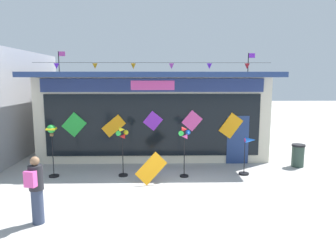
{
  "coord_description": "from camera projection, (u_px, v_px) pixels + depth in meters",
  "views": [
    {
      "loc": [
        -0.44,
        -8.64,
        3.51
      ],
      "look_at": [
        -0.18,
        3.18,
        1.7
      ],
      "focal_mm": 33.16,
      "sensor_mm": 36.0,
      "label": 1
    }
  ],
  "objects": [
    {
      "name": "ground_plane",
      "position": [
        176.0,
        200.0,
        9.08
      ],
      "size": [
        80.0,
        80.0,
        0.0
      ],
      "primitive_type": "plane",
      "color": "#ADAAA5"
    },
    {
      "name": "person_mid_plaza",
      "position": [
        36.0,
        189.0,
        7.46
      ],
      "size": [
        0.36,
        0.47,
        1.68
      ],
      "rotation": [
        0.0,
        0.0,
        2.9
      ],
      "color": "#333D56",
      "rests_on": "ground_plane"
    },
    {
      "name": "trash_bin",
      "position": [
        298.0,
        155.0,
        12.44
      ],
      "size": [
        0.52,
        0.52,
        0.91
      ],
      "color": "#2D4238",
      "rests_on": "ground_plane"
    },
    {
      "name": "wind_spinner_center_left",
      "position": [
        184.0,
        141.0,
        10.97
      ],
      "size": [
        0.44,
        0.31,
        1.84
      ],
      "color": "black",
      "rests_on": "ground_plane"
    },
    {
      "name": "kite_shop_building",
      "position": [
        154.0,
        111.0,
        15.38
      ],
      "size": [
        10.12,
        6.69,
        4.81
      ],
      "color": "beige",
      "rests_on": "ground_plane"
    },
    {
      "name": "wind_spinner_center_right",
      "position": [
        248.0,
        151.0,
        11.34
      ],
      "size": [
        0.58,
        0.37,
        1.4
      ],
      "color": "black",
      "rests_on": "ground_plane"
    },
    {
      "name": "wind_spinner_far_left",
      "position": [
        52.0,
        138.0,
        10.98
      ],
      "size": [
        0.35,
        0.35,
        1.91
      ],
      "color": "black",
      "rests_on": "ground_plane"
    },
    {
      "name": "wind_spinner_left",
      "position": [
        122.0,
        142.0,
        11.07
      ],
      "size": [
        0.43,
        0.33,
        1.81
      ],
      "color": "black",
      "rests_on": "ground_plane"
    },
    {
      "name": "display_kite_on_ground",
      "position": [
        151.0,
        169.0,
        10.33
      ],
      "size": [
        1.08,
        0.33,
        1.08
      ],
      "primitive_type": "cube",
      "rotation": [
        -0.3,
        0.79,
        0.0
      ],
      "color": "orange",
      "rests_on": "ground_plane"
    }
  ]
}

